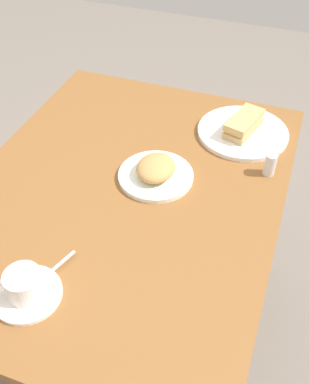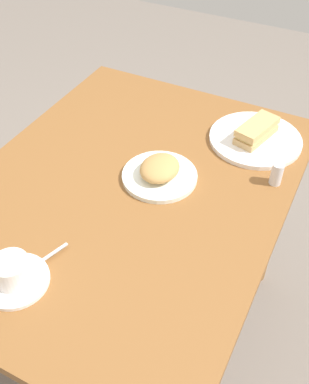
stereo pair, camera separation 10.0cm
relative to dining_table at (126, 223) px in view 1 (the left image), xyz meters
The scene contains 10 objects.
ground_plane 0.64m from the dining_table, ahead, with size 6.00×6.00×0.00m, color slate.
dining_table is the anchor object (origin of this frame).
sandwich_plate 0.45m from the dining_table, 35.12° to the right, with size 0.28×0.28×0.01m, color white.
sandwich_front 0.46m from the dining_table, 35.11° to the right, with size 0.16×0.10×0.05m.
coffee_saucer 0.41m from the dining_table, behind, with size 0.15×0.15×0.01m, color white.
coffee_cup 0.42m from the dining_table, behind, with size 0.08×0.10×0.06m.
spoon 0.34m from the dining_table, behind, with size 0.10×0.04×0.01m.
side_plate 0.17m from the dining_table, 42.03° to the right, with size 0.21×0.21×0.01m, color white.
side_food_pile 0.20m from the dining_table, 42.03° to the right, with size 0.12×0.10×0.04m, color tan.
salt_shaker 0.44m from the dining_table, 61.07° to the right, with size 0.03×0.03×0.07m, color silver.
Camera 1 is at (-0.80, -0.38, 1.59)m, focal length 42.00 mm.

